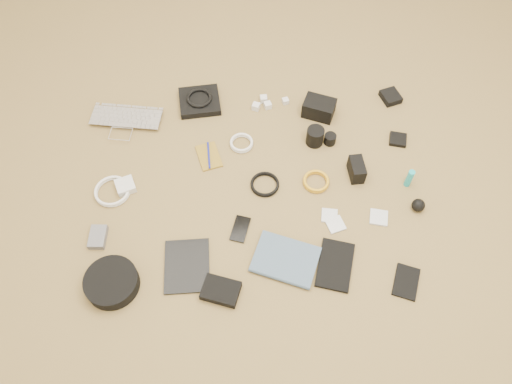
{
  "coord_description": "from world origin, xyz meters",
  "views": [
    {
      "loc": [
        -0.07,
        -1.13,
        1.79
      ],
      "look_at": [
        0.02,
        -0.02,
        0.02
      ],
      "focal_mm": 35.0,
      "sensor_mm": 36.0,
      "label": 1
    }
  ],
  "objects": [
    {
      "name": "charger_d",
      "position": [
        0.05,
        0.46,
        0.02
      ],
      "size": [
        0.04,
        0.04,
        0.03
      ],
      "primitive_type": "cube",
      "rotation": [
        0.0,
        0.0,
        -0.43
      ],
      "color": "silver",
      "rests_on": "ground"
    },
    {
      "name": "lens_b",
      "position": [
        0.37,
        0.23,
        0.02
      ],
      "size": [
        0.06,
        0.06,
        0.05
      ],
      "primitive_type": "cylinder",
      "rotation": [
        0.0,
        0.0,
        -0.12
      ],
      "color": "black",
      "rests_on": "ground"
    },
    {
      "name": "lens_cleaner",
      "position": [
        0.66,
        -0.02,
        0.05
      ],
      "size": [
        0.03,
        0.03,
        0.09
      ],
      "primitive_type": "cylinder",
      "rotation": [
        0.0,
        0.0,
        0.31
      ],
      "color": "#1BA8B1",
      "rests_on": "ground"
    },
    {
      "name": "cable_white_a",
      "position": [
        -0.03,
        0.25,
        0.01
      ],
      "size": [
        0.13,
        0.13,
        0.01
      ],
      "primitive_type": "torus",
      "rotation": [
        0.0,
        0.0,
        0.3
      ],
      "color": "white",
      "rests_on": "ground"
    },
    {
      "name": "cable_white_b",
      "position": [
        -0.59,
        0.03,
        0.01
      ],
      "size": [
        0.17,
        0.17,
        0.01
      ],
      "primitive_type": "torus",
      "rotation": [
        0.0,
        0.0,
        -0.17
      ],
      "color": "white",
      "rests_on": "ground"
    },
    {
      "name": "tablet",
      "position": [
        -0.28,
        -0.33,
        0.01
      ],
      "size": [
        0.18,
        0.23,
        0.01
      ],
      "primitive_type": "cube",
      "rotation": [
        0.0,
        0.0,
        -0.01
      ],
      "color": "black",
      "rests_on": "ground"
    },
    {
      "name": "card_reader",
      "position": [
        0.68,
        0.21,
        0.01
      ],
      "size": [
        0.09,
        0.09,
        0.02
      ],
      "primitive_type": "cube",
      "rotation": [
        0.0,
        0.0,
        -0.28
      ],
      "color": "black",
      "rests_on": "ground"
    },
    {
      "name": "lens_a",
      "position": [
        0.3,
        0.24,
        0.04
      ],
      "size": [
        0.1,
        0.1,
        0.08
      ],
      "primitive_type": "cylinder",
      "rotation": [
        0.0,
        0.0,
        0.35
      ],
      "color": "black",
      "rests_on": "ground"
    },
    {
      "name": "battery_charger",
      "position": [
        -0.63,
        -0.18,
        0.01
      ],
      "size": [
        0.07,
        0.1,
        0.03
      ],
      "primitive_type": "cube",
      "rotation": [
        0.0,
        0.0,
        -0.09
      ],
      "color": "#5E5E63",
      "rests_on": "ground"
    },
    {
      "name": "headphone_case",
      "position": [
        -0.56,
        -0.39,
        0.03
      ],
      "size": [
        0.24,
        0.24,
        0.06
      ],
      "primitive_type": "cylinder",
      "rotation": [
        0.0,
        0.0,
        0.22
      ],
      "color": "black",
      "rests_on": "ground"
    },
    {
      "name": "charger_c",
      "position": [
        0.2,
        0.48,
        0.01
      ],
      "size": [
        0.03,
        0.03,
        0.03
      ],
      "primitive_type": "cube",
      "rotation": [
        0.0,
        0.0,
        0.25
      ],
      "color": "silver",
      "rests_on": "ground"
    },
    {
      "name": "cable_black",
      "position": [
        0.06,
        0.02,
        0.01
      ],
      "size": [
        0.14,
        0.14,
        0.01
      ],
      "primitive_type": "torus",
      "rotation": [
        0.0,
        0.0,
        0.15
      ],
      "color": "black",
      "rests_on": "ground"
    },
    {
      "name": "notebook_olive",
      "position": [
        -0.18,
        0.19,
        0.0
      ],
      "size": [
        0.12,
        0.16,
        0.01
      ],
      "primitive_type": "cube",
      "rotation": [
        0.0,
        0.0,
        0.24
      ],
      "color": "olive",
      "rests_on": "ground"
    },
    {
      "name": "headphone_pouch",
      "position": [
        -0.21,
        0.51,
        0.02
      ],
      "size": [
        0.2,
        0.19,
        0.03
      ],
      "primitive_type": "cube",
      "rotation": [
        0.0,
        0.0,
        0.07
      ],
      "color": "black",
      "rests_on": "ground"
    },
    {
      "name": "paperback",
      "position": [
        0.07,
        -0.42,
        0.01
      ],
      "size": [
        0.29,
        0.26,
        0.02
      ],
      "primitive_type": "imported",
      "rotation": [
        0.0,
        0.0,
        1.17
      ],
      "color": "#435A72",
      "rests_on": "ground"
    },
    {
      "name": "power_brick",
      "position": [
        -0.53,
        0.05,
        0.02
      ],
      "size": [
        0.1,
        0.1,
        0.03
      ],
      "primitive_type": "cube",
      "rotation": [
        0.0,
        0.0,
        0.32
      ],
      "color": "silver",
      "rests_on": "ground"
    },
    {
      "name": "phone",
      "position": [
        -0.06,
        -0.18,
        0.0
      ],
      "size": [
        0.09,
        0.13,
        0.01
      ],
      "primitive_type": "cube",
      "rotation": [
        0.0,
        0.0,
        -0.33
      ],
      "color": "black",
      "rests_on": "ground"
    },
    {
      "name": "drive_case",
      "position": [
        -0.15,
        -0.45,
        0.02
      ],
      "size": [
        0.16,
        0.14,
        0.03
      ],
      "primitive_type": "cube",
      "rotation": [
        0.0,
        0.0,
        -0.35
      ],
      "color": "black",
      "rests_on": "ground"
    },
    {
      "name": "cable_yellow",
      "position": [
        0.28,
        0.02,
        0.01
      ],
      "size": [
        0.13,
        0.13,
        0.01
      ],
      "primitive_type": "torus",
      "rotation": [
        0.0,
        0.0,
        -0.2
      ],
      "color": "gold",
      "rests_on": "ground"
    },
    {
      "name": "notebook_black_a",
      "position": [
        0.3,
        -0.37,
        0.01
      ],
      "size": [
        0.18,
        0.24,
        0.01
      ],
      "primitive_type": "cube",
      "rotation": [
        0.0,
        0.0,
        -0.31
      ],
      "color": "black",
      "rests_on": "ground"
    },
    {
      "name": "flash",
      "position": [
        0.45,
        0.05,
        0.04
      ],
      "size": [
        0.06,
        0.11,
        0.08
      ],
      "primitive_type": "cube",
      "rotation": [
        0.0,
        0.0,
        0.04
      ],
      "color": "black",
      "rests_on": "ground"
    },
    {
      "name": "dslr_camera",
      "position": [
        0.34,
        0.4,
        0.04
      ],
      "size": [
        0.17,
        0.15,
        0.08
      ],
      "primitive_type": "cube",
      "rotation": [
        0.0,
        0.0,
        -0.42
      ],
      "color": "black",
      "rests_on": "ground"
    },
    {
      "name": "air_blower",
      "position": [
        0.68,
        -0.14,
        0.03
      ],
      "size": [
        0.06,
        0.06,
        0.05
      ],
      "primitive_type": "sphere",
      "rotation": [
        0.0,
        0.0,
        -0.06
      ],
      "color": "black",
      "rests_on": "ground"
    },
    {
      "name": "filter_case_mid",
      "position": [
        0.31,
        -0.15,
        0.0
      ],
      "size": [
        0.08,
        0.08,
        0.01
      ],
      "primitive_type": "cube",
      "rotation": [
        0.0,
        0.0,
        -0.2
      ],
      "color": "silver",
      "rests_on": "ground"
    },
    {
      "name": "lens_pouch",
      "position": [
        0.7,
        0.47,
        0.02
      ],
      "size": [
        0.1,
        0.11,
        0.03
      ],
      "primitive_type": "cube",
      "rotation": [
        0.0,
        0.0,
        0.28
      ],
      "color": "black",
      "rests_on": "ground"
    },
    {
      "name": "charger_b",
      "position": [
        0.11,
        0.46,
        0.01
      ],
      "size": [
        0.04,
        0.04,
        0.03
      ],
      "primitive_type": "cube",
      "rotation": [
        0.0,
        0.0,
        0.27
      ],
      "color": "silver",
      "rests_on": "ground"
    },
    {
      "name": "notebook_black_b",
      "position": [
        0.55,
        -0.46,
        0.01
      ],
      "size": [
        0.13,
        0.16,
        0.01
      ],
      "primitive_type": "cube",
      "rotation": [
        0.0,
        0.0,
        -0.4
      ],
      "color": "black",
      "rests_on": "ground"
    },
    {
      "name": "pen_blue",
      "position": [
        -0.18,
        0.19,
        0.01
      ],
      "size": [
        0.01,
        0.14,
        0.01
      ],
      "primitive_type": "cylinder",
      "rotation": [
        1.57,
        0.0,
        0.03
      ],
      "color": "#131CA0",
      "rests_on": "notebook_olive"
    },
    {
      "name": "charger_a",
      "position": [
        0.09,
        0.5,
        0.02
      ],
      "size": [
        0.03,
        0.03,
        0.03
      ],
      "primitive_type": "cube",
      "rotation": [
        0.0,
        0.0,
        0.03
      ],
      "color": "silver",
      "rests_on": "ground"
    },
    {
      "name": "filter_case_right",
      "position": [
        0.51,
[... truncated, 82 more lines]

